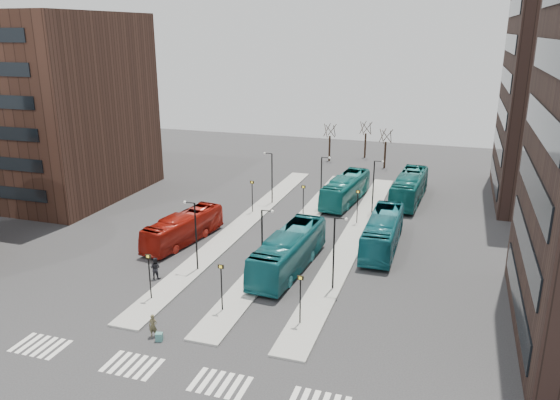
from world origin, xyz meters
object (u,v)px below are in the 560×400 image
(teal_bus_b, at_px, (346,189))
(teal_bus_d, at_px, (409,188))
(red_bus, at_px, (183,228))
(commuter_a, at_px, (155,268))
(teal_bus_c, at_px, (383,232))
(suitcase, at_px, (159,337))
(traveller, at_px, (153,326))
(commuter_b, at_px, (266,288))
(commuter_c, at_px, (275,285))
(teal_bus_a, at_px, (289,251))

(teal_bus_b, height_order, teal_bus_d, teal_bus_d)
(red_bus, bearing_deg, teal_bus_b, 64.45)
(commuter_a, bearing_deg, teal_bus_c, -147.87)
(suitcase, height_order, teal_bus_b, teal_bus_b)
(suitcase, height_order, traveller, traveller)
(teal_bus_d, distance_m, commuter_b, 30.02)
(suitcase, bearing_deg, commuter_b, 43.41)
(teal_bus_c, relative_size, commuter_c, 6.95)
(suitcase, xyz_separation_m, teal_bus_b, (5.65, 34.34, 1.34))
(teal_bus_d, bearing_deg, teal_bus_b, -155.88)
(teal_bus_b, height_order, traveller, teal_bus_b)
(commuter_a, height_order, commuter_b, commuter_a)
(teal_bus_b, relative_size, commuter_c, 6.90)
(teal_bus_a, xyz_separation_m, teal_bus_c, (7.06, 7.45, -0.08))
(red_bus, bearing_deg, commuter_a, -69.35)
(teal_bus_a, distance_m, teal_bus_d, 24.79)
(red_bus, height_order, commuter_b, red_bus)
(teal_bus_a, bearing_deg, suitcase, -106.03)
(commuter_a, distance_m, commuter_c, 10.50)
(teal_bus_b, relative_size, commuter_b, 7.70)
(teal_bus_a, bearing_deg, teal_bus_d, 74.79)
(teal_bus_b, bearing_deg, teal_bus_a, -85.80)
(red_bus, bearing_deg, teal_bus_d, 55.64)
(teal_bus_c, bearing_deg, commuter_a, -144.04)
(suitcase, bearing_deg, commuter_c, 42.14)
(commuter_a, bearing_deg, traveller, 115.29)
(teal_bus_d, height_order, commuter_a, teal_bus_d)
(teal_bus_b, relative_size, teal_bus_c, 0.99)
(commuter_b, bearing_deg, traveller, 155.62)
(red_bus, height_order, teal_bus_b, teal_bus_b)
(teal_bus_a, height_order, commuter_c, teal_bus_a)
(teal_bus_b, xyz_separation_m, teal_bus_d, (7.26, 2.76, 0.09))
(red_bus, xyz_separation_m, teal_bus_b, (12.48, 17.78, 0.18))
(suitcase, bearing_deg, teal_bus_a, 53.39)
(commuter_a, bearing_deg, red_bus, -83.09)
(teal_bus_b, height_order, commuter_b, teal_bus_b)
(teal_bus_c, bearing_deg, traveller, -121.69)
(teal_bus_a, height_order, traveller, teal_bus_a)
(teal_bus_a, xyz_separation_m, traveller, (-5.54, -13.28, -0.91))
(red_bus, bearing_deg, commuter_b, -26.33)
(commuter_c, bearing_deg, red_bus, -112.94)
(suitcase, height_order, red_bus, red_bus)
(teal_bus_d, bearing_deg, commuter_b, -102.56)
(commuter_c, bearing_deg, commuter_b, -36.83)
(suitcase, height_order, teal_bus_c, teal_bus_c)
(commuter_a, bearing_deg, commuter_c, 177.57)
(commuter_c, bearing_deg, teal_bus_c, 161.34)
(teal_bus_b, relative_size, commuter_a, 6.27)
(red_bus, relative_size, commuter_b, 6.86)
(suitcase, xyz_separation_m, teal_bus_c, (11.95, 21.09, 1.35))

